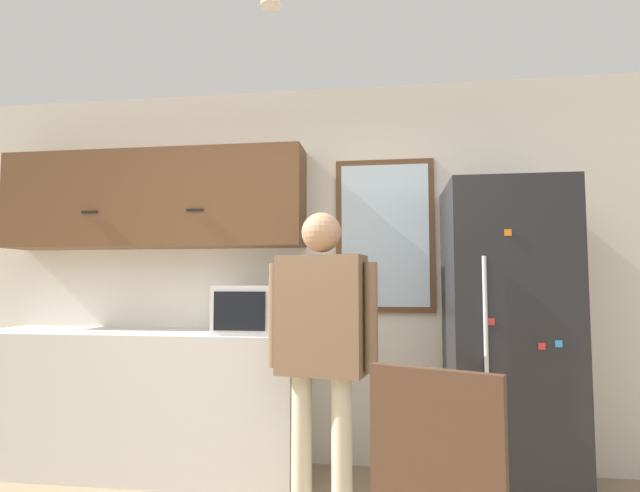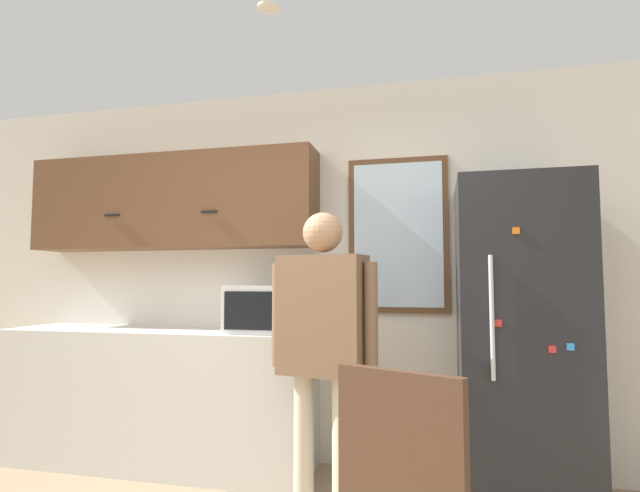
% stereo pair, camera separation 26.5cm
% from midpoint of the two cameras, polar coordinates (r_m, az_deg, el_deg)
% --- Properties ---
extents(back_wall, '(6.00, 0.06, 2.70)m').
position_cam_midpoint_polar(back_wall, '(3.64, -3.88, -2.92)').
color(back_wall, silver).
rests_on(back_wall, ground_plane).
extents(counter, '(2.22, 0.59, 0.94)m').
position_cam_midpoint_polar(counter, '(3.81, -22.00, -16.05)').
color(counter, silver).
rests_on(counter, ground_plane).
extents(upper_cabinets, '(2.22, 0.34, 0.70)m').
position_cam_midpoint_polar(upper_cabinets, '(3.89, -20.42, 4.97)').
color(upper_cabinets, brown).
extents(microwave, '(0.47, 0.39, 0.31)m').
position_cam_midpoint_polar(microwave, '(3.36, -9.81, -7.16)').
color(microwave, white).
rests_on(microwave, counter).
extents(person, '(0.61, 0.30, 1.65)m').
position_cam_midpoint_polar(person, '(2.72, -2.65, -9.65)').
color(person, beige).
rests_on(person, ground_plane).
extents(refrigerator, '(0.70, 0.73, 1.88)m').
position_cam_midpoint_polar(refrigerator, '(3.25, 18.42, -9.85)').
color(refrigerator, '#232326').
rests_on(refrigerator, ground_plane).
extents(window, '(0.69, 0.05, 1.09)m').
position_cam_midpoint_polar(window, '(3.54, 5.32, 1.22)').
color(window, brown).
extents(ceiling_light, '(0.11, 0.11, 0.01)m').
position_cam_midpoint_polar(ceiling_light, '(2.83, -8.55, 25.70)').
color(ceiling_light, white).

